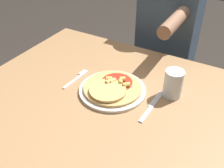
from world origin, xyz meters
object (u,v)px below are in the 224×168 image
at_px(fork, 77,78).
at_px(person_diner, 167,37).
at_px(dining_table, 107,115).
at_px(knife, 151,107).
at_px(pizza, 111,87).
at_px(plate, 112,90).
at_px(drinking_glass, 173,84).

height_order(fork, person_diner, person_diner).
xyz_separation_m(dining_table, fork, (-0.20, 0.06, 0.10)).
bearing_deg(knife, person_diner, 104.73).
xyz_separation_m(pizza, knife, (0.19, -0.01, -0.02)).
bearing_deg(knife, pizza, 178.00).
bearing_deg(pizza, dining_table, -87.51).
bearing_deg(plate, fork, 178.37).
distance_m(plate, drinking_glass, 0.27).
bearing_deg(dining_table, plate, 92.58).
distance_m(plate, person_diner, 0.69).
distance_m(dining_table, drinking_glass, 0.33).
distance_m(plate, fork, 0.19).
distance_m(dining_table, fork, 0.23).
xyz_separation_m(knife, person_diner, (-0.18, 0.70, -0.02)).
xyz_separation_m(fork, knife, (0.39, -0.02, 0.00)).
distance_m(fork, knife, 0.39).
bearing_deg(drinking_glass, pizza, -155.44).
relative_size(pizza, knife, 1.17).
height_order(plate, fork, plate).
height_order(dining_table, knife, knife).
height_order(fork, knife, same).
xyz_separation_m(plate, drinking_glass, (0.24, 0.10, 0.06)).
bearing_deg(fork, person_diner, 73.10).
height_order(dining_table, person_diner, person_diner).
bearing_deg(pizza, fork, 176.84).
relative_size(dining_table, drinking_glass, 9.66).
bearing_deg(dining_table, pizza, 92.49).
relative_size(pizza, drinking_glass, 2.07).
bearing_deg(knife, fork, 177.42).
relative_size(drinking_glass, person_diner, 0.10).
bearing_deg(plate, drinking_glass, 23.49).
relative_size(dining_table, pizza, 4.67).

